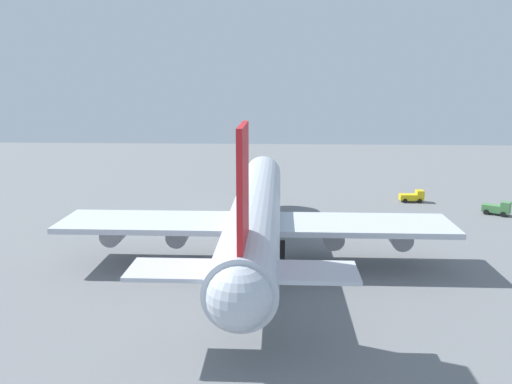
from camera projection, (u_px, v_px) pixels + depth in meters
ground_plane at (256, 256)px, 71.47m from camera, size 250.84×250.84×0.00m
cargo_airplane at (256, 212)px, 69.98m from camera, size 62.71×49.75×19.75m
fuel_truck at (498, 208)px, 92.98m from camera, size 4.04×4.75×2.48m
catering_truck at (413, 196)px, 102.85m from camera, size 2.34×4.54×2.29m
safety_cone_nose at (263, 205)px, 98.96m from camera, size 0.49×0.49×0.70m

